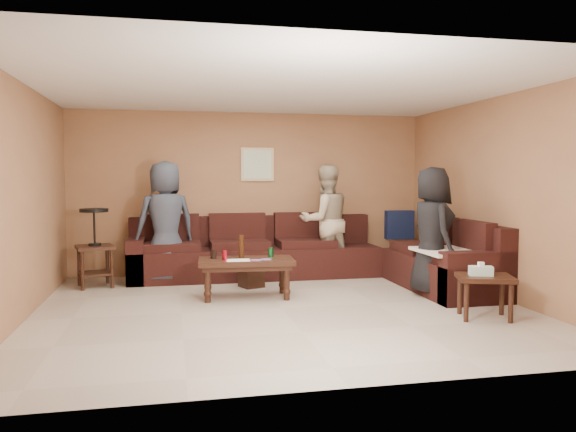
# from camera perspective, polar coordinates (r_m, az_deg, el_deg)

# --- Properties ---
(room) EXTENTS (5.60, 5.50, 2.50)m
(room) POSITION_cam_1_polar(r_m,az_deg,el_deg) (6.35, -0.64, 5.41)
(room) COLOR #B8AC9C
(room) RESTS_ON ground
(sectional_sofa) EXTENTS (4.65, 2.90, 0.97)m
(sectional_sofa) POSITION_cam_1_polar(r_m,az_deg,el_deg) (8.10, 2.95, -4.38)
(sectional_sofa) COLOR black
(sectional_sofa) RESTS_ON ground
(coffee_table) EXTENTS (1.21, 0.66, 0.77)m
(coffee_table) POSITION_cam_1_polar(r_m,az_deg,el_deg) (7.02, -4.28, -4.96)
(coffee_table) COLOR #321A10
(coffee_table) RESTS_ON ground
(end_table_left) EXTENTS (0.58, 0.58, 1.08)m
(end_table_left) POSITION_cam_1_polar(r_m,az_deg,el_deg) (8.10, -19.04, -2.90)
(end_table_left) COLOR #321A10
(end_table_left) RESTS_ON ground
(side_table_right) EXTENTS (0.67, 0.61, 0.61)m
(side_table_right) POSITION_cam_1_polar(r_m,az_deg,el_deg) (6.34, 19.32, -6.27)
(side_table_right) COLOR #321A10
(side_table_right) RESTS_ON ground
(waste_bin) EXTENTS (0.36, 0.36, 0.33)m
(waste_bin) POSITION_cam_1_polar(r_m,az_deg,el_deg) (7.72, -3.75, -6.02)
(waste_bin) COLOR #321A10
(waste_bin) RESTS_ON ground
(wall_art) EXTENTS (0.52, 0.04, 0.52)m
(wall_art) POSITION_cam_1_polar(r_m,az_deg,el_deg) (8.81, -3.13, 5.26)
(wall_art) COLOR tan
(wall_art) RESTS_ON ground
(person_left) EXTENTS (0.98, 0.79, 1.73)m
(person_left) POSITION_cam_1_polar(r_m,az_deg,el_deg) (8.11, -12.35, -0.61)
(person_left) COLOR #323845
(person_left) RESTS_ON ground
(person_middle) EXTENTS (0.91, 0.76, 1.68)m
(person_middle) POSITION_cam_1_polar(r_m,az_deg,el_deg) (8.48, 3.81, -0.50)
(person_middle) COLOR tan
(person_middle) RESTS_ON ground
(person_right) EXTENTS (0.53, 0.80, 1.63)m
(person_right) POSITION_cam_1_polar(r_m,az_deg,el_deg) (7.31, 14.42, -1.54)
(person_right) COLOR black
(person_right) RESTS_ON ground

